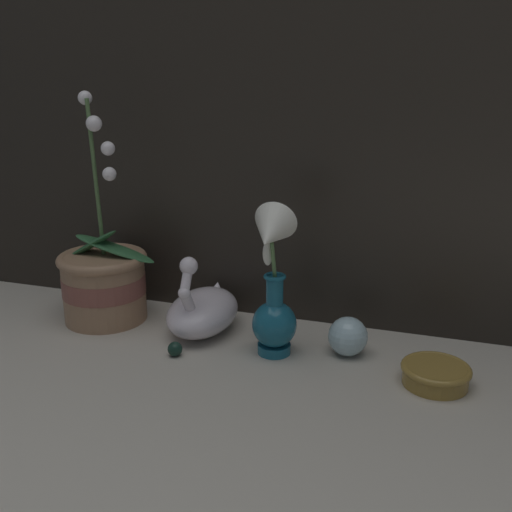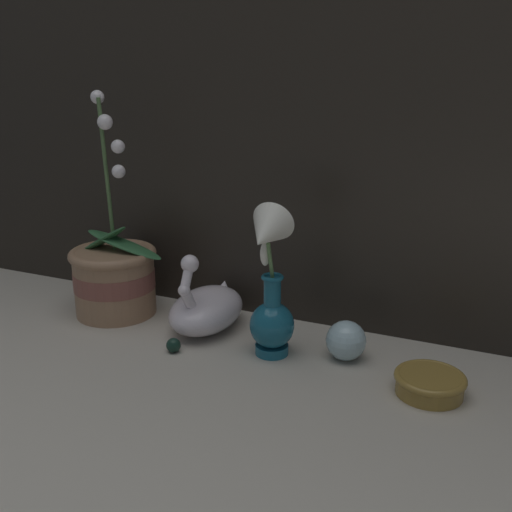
{
  "view_description": "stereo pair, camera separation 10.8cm",
  "coord_description": "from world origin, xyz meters",
  "px_view_note": "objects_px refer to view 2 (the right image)",
  "views": [
    {
      "loc": [
        0.33,
        -0.85,
        0.5
      ],
      "look_at": [
        0.01,
        0.13,
        0.17
      ],
      "focal_mm": 42.0,
      "sensor_mm": 36.0,
      "label": 1
    },
    {
      "loc": [
        0.43,
        -0.81,
        0.5
      ],
      "look_at": [
        0.01,
        0.13,
        0.17
      ],
      "focal_mm": 42.0,
      "sensor_mm": 36.0,
      "label": 2
    }
  ],
  "objects_px": {
    "blue_vase": "(270,291)",
    "amber_dish": "(430,382)",
    "swan_figurine": "(207,307)",
    "orchid_potted_plant": "(114,275)",
    "glass_sphere": "(346,340)"
  },
  "relations": [
    {
      "from": "orchid_potted_plant",
      "to": "swan_figurine",
      "type": "xyz_separation_m",
      "value": [
        0.22,
        0.01,
        -0.04
      ]
    },
    {
      "from": "swan_figurine",
      "to": "glass_sphere",
      "type": "xyz_separation_m",
      "value": [
        0.29,
        -0.02,
        -0.01
      ]
    },
    {
      "from": "blue_vase",
      "to": "amber_dish",
      "type": "xyz_separation_m",
      "value": [
        0.29,
        -0.02,
        -0.11
      ]
    },
    {
      "from": "swan_figurine",
      "to": "blue_vase",
      "type": "distance_m",
      "value": 0.19
    },
    {
      "from": "glass_sphere",
      "to": "amber_dish",
      "type": "bearing_deg",
      "value": -21.89
    },
    {
      "from": "orchid_potted_plant",
      "to": "amber_dish",
      "type": "relative_size",
      "value": 4.01
    },
    {
      "from": "glass_sphere",
      "to": "blue_vase",
      "type": "bearing_deg",
      "value": -160.48
    },
    {
      "from": "swan_figurine",
      "to": "blue_vase",
      "type": "xyz_separation_m",
      "value": [
        0.16,
        -0.06,
        0.08
      ]
    },
    {
      "from": "orchid_potted_plant",
      "to": "blue_vase",
      "type": "xyz_separation_m",
      "value": [
        0.38,
        -0.05,
        0.04
      ]
    },
    {
      "from": "orchid_potted_plant",
      "to": "amber_dish",
      "type": "distance_m",
      "value": 0.67
    },
    {
      "from": "swan_figurine",
      "to": "blue_vase",
      "type": "relative_size",
      "value": 0.73
    },
    {
      "from": "blue_vase",
      "to": "orchid_potted_plant",
      "type": "bearing_deg",
      "value": 171.74
    },
    {
      "from": "swan_figurine",
      "to": "amber_dish",
      "type": "relative_size",
      "value": 1.83
    },
    {
      "from": "orchid_potted_plant",
      "to": "amber_dish",
      "type": "xyz_separation_m",
      "value": [
        0.66,
        -0.07,
        -0.06
      ]
    },
    {
      "from": "swan_figurine",
      "to": "amber_dish",
      "type": "bearing_deg",
      "value": -10.13
    }
  ]
}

